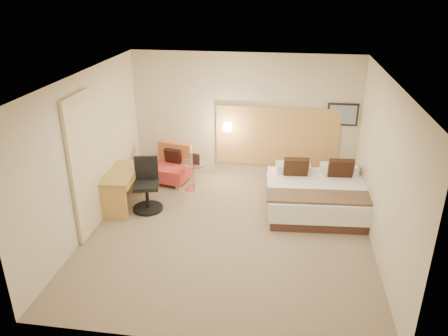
# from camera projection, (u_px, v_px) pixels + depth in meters

# --- Properties ---
(floor) EXTENTS (4.80, 5.00, 0.02)m
(floor) POSITION_uv_depth(u_px,v_px,m) (228.00, 234.00, 7.55)
(floor) COLOR #826F57
(floor) RESTS_ON ground
(ceiling) EXTENTS (4.80, 5.00, 0.02)m
(ceiling) POSITION_uv_depth(u_px,v_px,m) (229.00, 77.00, 6.46)
(ceiling) COLOR white
(ceiling) RESTS_ON floor
(wall_back) EXTENTS (4.80, 0.02, 2.70)m
(wall_back) POSITION_uv_depth(u_px,v_px,m) (245.00, 117.00, 9.28)
(wall_back) COLOR beige
(wall_back) RESTS_ON floor
(wall_front) EXTENTS (4.80, 0.02, 2.70)m
(wall_front) POSITION_uv_depth(u_px,v_px,m) (197.00, 250.00, 4.73)
(wall_front) COLOR beige
(wall_front) RESTS_ON floor
(wall_left) EXTENTS (0.02, 5.00, 2.70)m
(wall_left) POSITION_uv_depth(u_px,v_px,m) (87.00, 154.00, 7.33)
(wall_left) COLOR beige
(wall_left) RESTS_ON floor
(wall_right) EXTENTS (0.02, 5.00, 2.70)m
(wall_right) POSITION_uv_depth(u_px,v_px,m) (384.00, 171.00, 6.68)
(wall_right) COLOR beige
(wall_right) RESTS_ON floor
(headboard_panel) EXTENTS (2.60, 0.04, 1.30)m
(headboard_panel) POSITION_uv_depth(u_px,v_px,m) (277.00, 137.00, 9.31)
(headboard_panel) COLOR tan
(headboard_panel) RESTS_ON wall_back
(art_frame) EXTENTS (0.62, 0.03, 0.47)m
(art_frame) POSITION_uv_depth(u_px,v_px,m) (343.00, 114.00, 8.93)
(art_frame) COLOR black
(art_frame) RESTS_ON wall_back
(art_canvas) EXTENTS (0.54, 0.01, 0.39)m
(art_canvas) POSITION_uv_depth(u_px,v_px,m) (343.00, 115.00, 8.91)
(art_canvas) COLOR gray
(art_canvas) RESTS_ON wall_back
(lamp_arm) EXTENTS (0.02, 0.12, 0.02)m
(lamp_arm) POSITION_uv_depth(u_px,v_px,m) (228.00, 126.00, 9.33)
(lamp_arm) COLOR silver
(lamp_arm) RESTS_ON wall_back
(lamp_shade) EXTENTS (0.15, 0.15, 0.15)m
(lamp_shade) POSITION_uv_depth(u_px,v_px,m) (227.00, 127.00, 9.27)
(lamp_shade) COLOR #FFEDC6
(lamp_shade) RESTS_ON wall_back
(curtain) EXTENTS (0.06, 0.90, 2.42)m
(curtain) POSITION_uv_depth(u_px,v_px,m) (84.00, 167.00, 7.15)
(curtain) COLOR beige
(curtain) RESTS_ON wall_left
(bottle_a) EXTENTS (0.08, 0.08, 0.21)m
(bottle_a) POSITION_uv_depth(u_px,v_px,m) (192.00, 157.00, 8.95)
(bottle_a) COLOR #90B5DF
(bottle_a) RESTS_ON side_table
(menu_folder) EXTENTS (0.15, 0.09, 0.23)m
(menu_folder) POSITION_uv_depth(u_px,v_px,m) (196.00, 159.00, 8.82)
(menu_folder) COLOR #381A17
(menu_folder) RESTS_ON side_table
(bed) EXTENTS (2.05, 2.00, 0.94)m
(bed) POSITION_uv_depth(u_px,v_px,m) (318.00, 194.00, 8.27)
(bed) COLOR #422921
(bed) RESTS_ON floor
(lounge_chair) EXTENTS (0.89, 0.81, 0.81)m
(lounge_chair) POSITION_uv_depth(u_px,v_px,m) (171.00, 167.00, 9.38)
(lounge_chair) COLOR tan
(lounge_chair) RESTS_ON floor
(side_table) EXTENTS (0.64, 0.64, 0.58)m
(side_table) POSITION_uv_depth(u_px,v_px,m) (194.00, 175.00, 9.03)
(side_table) COLOR white
(side_table) RESTS_ON floor
(desk) EXTENTS (0.61, 1.20, 0.73)m
(desk) POSITION_uv_depth(u_px,v_px,m) (123.00, 179.00, 8.23)
(desk) COLOR #A0853F
(desk) RESTS_ON floor
(desk_chair) EXTENTS (0.68, 0.68, 1.00)m
(desk_chair) POSITION_uv_depth(u_px,v_px,m) (147.00, 189.00, 8.22)
(desk_chair) COLOR black
(desk_chair) RESTS_ON floor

